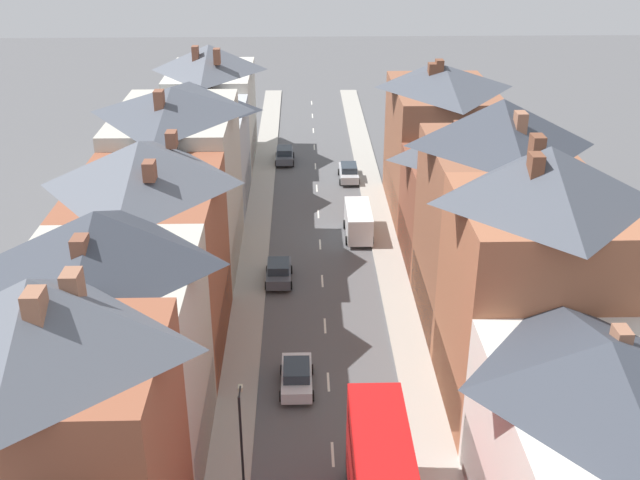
# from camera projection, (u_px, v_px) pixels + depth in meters

# --- Properties ---
(pavement_left) EXTENTS (2.20, 104.00, 0.14)m
(pavement_left) POSITION_uv_depth(u_px,v_px,m) (253.00, 268.00, 55.21)
(pavement_left) COLOR #A8A399
(pavement_left) RESTS_ON ground
(pavement_right) EXTENTS (2.20, 104.00, 0.14)m
(pavement_right) POSITION_uv_depth(u_px,v_px,m) (390.00, 266.00, 55.45)
(pavement_right) COLOR #A8A399
(pavement_right) RESTS_ON ground
(centre_line_dashes) EXTENTS (0.14, 97.80, 0.01)m
(centre_line_dashes) POSITION_uv_depth(u_px,v_px,m) (322.00, 281.00, 53.55)
(centre_line_dashes) COLOR silver
(centre_line_dashes) RESTS_ON ground
(terrace_row_left) EXTENTS (8.00, 79.76, 14.39)m
(terrace_row_left) POSITION_uv_depth(u_px,v_px,m) (149.00, 260.00, 42.84)
(terrace_row_left) COLOR brown
(terrace_row_left) RESTS_ON ground
(terrace_row_right) EXTENTS (8.00, 65.52, 14.92)m
(terrace_row_right) POSITION_uv_depth(u_px,v_px,m) (524.00, 297.00, 39.17)
(terrace_row_right) COLOR brown
(terrace_row_right) RESTS_ON ground
(car_near_blue) EXTENTS (1.90, 3.95, 1.60)m
(car_near_blue) POSITION_uv_depth(u_px,v_px,m) (297.00, 376.00, 41.91)
(car_near_blue) COLOR silver
(car_near_blue) RESTS_ON ground
(car_near_silver) EXTENTS (1.90, 4.37, 1.62)m
(car_near_silver) POSITION_uv_depth(u_px,v_px,m) (349.00, 172.00, 71.36)
(car_near_silver) COLOR #B7BABF
(car_near_silver) RESTS_ON ground
(car_parked_left_a) EXTENTS (1.90, 3.85, 1.63)m
(car_parked_left_a) POSITION_uv_depth(u_px,v_px,m) (279.00, 272.00, 53.11)
(car_parked_left_a) COLOR #4C515B
(car_parked_left_a) RESTS_ON ground
(car_mid_black) EXTENTS (1.90, 4.12, 1.61)m
(car_mid_black) POSITION_uv_depth(u_px,v_px,m) (285.00, 155.00, 75.91)
(car_mid_black) COLOR #4C515B
(car_mid_black) RESTS_ON ground
(delivery_van) EXTENTS (2.20, 5.20, 2.41)m
(delivery_van) POSITION_uv_depth(u_px,v_px,m) (358.00, 221.00, 59.78)
(delivery_van) COLOR white
(delivery_van) RESTS_ON ground
(street_lamp) EXTENTS (0.20, 1.12, 5.50)m
(street_lamp) POSITION_uv_depth(u_px,v_px,m) (241.00, 436.00, 33.74)
(street_lamp) COLOR black
(street_lamp) RESTS_ON ground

